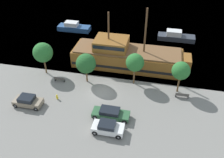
# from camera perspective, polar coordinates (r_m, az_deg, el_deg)

# --- Properties ---
(ground_plane) EXTENTS (160.00, 160.00, 0.00)m
(ground_plane) POSITION_cam_1_polar(r_m,az_deg,el_deg) (37.08, -2.55, -3.02)
(ground_plane) COLOR gray
(water_surface) EXTENTS (80.00, 80.00, 0.00)m
(water_surface) POSITION_cam_1_polar(r_m,az_deg,el_deg) (75.99, 6.13, 17.58)
(water_surface) COLOR teal
(water_surface) RESTS_ON ground
(pirate_ship) EXTENTS (19.54, 5.61, 10.30)m
(pirate_ship) POSITION_cam_1_polar(r_m,az_deg,el_deg) (42.40, 3.25, 5.28)
(pirate_ship) COLOR brown
(pirate_ship) RESTS_ON water_surface
(moored_boat_dockside) EXTENTS (7.38, 2.36, 1.98)m
(moored_boat_dockside) POSITION_cam_1_polar(r_m,az_deg,el_deg) (53.00, 14.33, 9.41)
(moored_boat_dockside) COLOR #2D333D
(moored_boat_dockside) RESTS_ON water_surface
(moored_boat_outer) EXTENTS (7.01, 2.41, 1.90)m
(moored_boat_outer) POSITION_cam_1_polar(r_m,az_deg,el_deg) (56.22, -8.77, 11.62)
(moored_boat_outer) COLOR navy
(moored_boat_outer) RESTS_ON water_surface
(parked_car_curb_front) EXTENTS (3.93, 1.89, 1.45)m
(parked_car_curb_front) POSITION_cam_1_polar(r_m,az_deg,el_deg) (36.28, -18.69, -4.79)
(parked_car_curb_front) COLOR #7F705B
(parked_car_curb_front) RESTS_ON ground_plane
(parked_car_curb_mid) EXTENTS (3.88, 1.90, 1.46)m
(parked_car_curb_mid) POSITION_cam_1_polar(r_m,az_deg,el_deg) (30.76, -0.96, -11.05)
(parked_car_curb_mid) COLOR white
(parked_car_curb_mid) RESTS_ON ground_plane
(parked_car_curb_rear) EXTENTS (4.84, 1.83, 1.36)m
(parked_car_curb_rear) POSITION_cam_1_polar(r_m,az_deg,el_deg) (32.58, -0.33, -7.87)
(parked_car_curb_rear) COLOR #2D5B38
(parked_car_curb_rear) RESTS_ON ground_plane
(fire_hydrant) EXTENTS (0.42, 0.25, 0.76)m
(fire_hydrant) POSITION_cam_1_polar(r_m,az_deg,el_deg) (36.42, -12.47, -3.98)
(fire_hydrant) COLOR yellow
(fire_hydrant) RESTS_ON ground_plane
(bench_promenade_east) EXTENTS (1.63, 0.45, 0.85)m
(bench_promenade_east) POSITION_cam_1_polar(r_m,az_deg,el_deg) (39.82, -11.93, -0.03)
(bench_promenade_east) COLOR #4C4742
(bench_promenade_east) RESTS_ON ground_plane
(bench_promenade_west) EXTENTS (1.88, 0.45, 0.85)m
(bench_promenade_west) POSITION_cam_1_polar(r_m,az_deg,el_deg) (37.16, 15.72, -3.59)
(bench_promenade_west) COLOR #4C4742
(bench_promenade_west) RESTS_ON ground_plane
(tree_row_east) EXTENTS (3.12, 3.12, 5.36)m
(tree_row_east) POSITION_cam_1_polar(r_m,az_deg,el_deg) (40.72, -15.52, 5.84)
(tree_row_east) COLOR brown
(tree_row_east) RESTS_ON ground_plane
(tree_row_mideast) EXTENTS (3.04, 3.04, 4.77)m
(tree_row_mideast) POSITION_cam_1_polar(r_m,az_deg,el_deg) (37.68, -5.98, 3.53)
(tree_row_mideast) COLOR brown
(tree_row_mideast) RESTS_ON ground_plane
(tree_row_midwest) EXTENTS (2.73, 2.73, 5.11)m
(tree_row_midwest) POSITION_cam_1_polar(r_m,az_deg,el_deg) (36.95, 5.27, 3.75)
(tree_row_midwest) COLOR brown
(tree_row_midwest) RESTS_ON ground_plane
(tree_row_west) EXTENTS (2.62, 2.62, 4.98)m
(tree_row_west) POSITION_cam_1_polar(r_m,az_deg,el_deg) (36.39, 15.47, 1.81)
(tree_row_west) COLOR brown
(tree_row_west) RESTS_ON ground_plane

